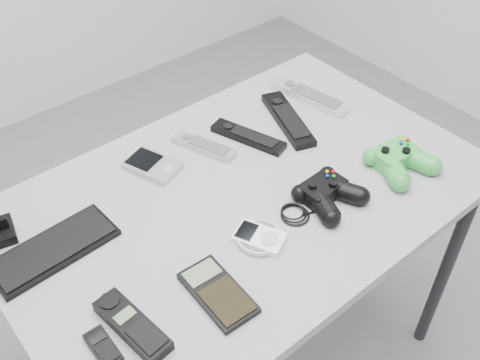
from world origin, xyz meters
TOP-DOWN VIEW (x-y plane):
  - desk at (0.01, 0.06)m, footprint 1.12×0.72m
  - pda_keyboard at (-0.41, 0.17)m, footprint 0.27×0.12m
  - pda at (-0.10, 0.26)m, footprint 0.12×0.15m
  - remote_silver_a at (0.04, 0.24)m, footprint 0.10×0.18m
  - remote_black_a at (0.15, 0.20)m, footprint 0.11×0.21m
  - remote_black_b at (0.28, 0.19)m, footprint 0.14×0.25m
  - remote_silver_b at (0.40, 0.23)m, footprint 0.09×0.24m
  - mobile_phone at (-0.44, -0.09)m, footprint 0.04×0.09m
  - cordless_handset at (-0.38, -0.09)m, footprint 0.07×0.18m
  - calculator at (-0.21, -0.13)m, footprint 0.09×0.17m
  - mp3_player at (-0.06, -0.08)m, footprint 0.13×0.14m
  - controller_black at (0.14, -0.08)m, footprint 0.25×0.16m
  - controller_green at (0.36, -0.11)m, footprint 0.17×0.18m

SIDE VIEW (x-z plane):
  - desk at x=0.01m, z-range 0.31..1.06m
  - mobile_phone at x=-0.44m, z-range 0.75..0.77m
  - pda_keyboard at x=-0.41m, z-range 0.75..0.77m
  - calculator at x=-0.21m, z-range 0.75..0.77m
  - remote_silver_a at x=0.04m, z-range 0.75..0.77m
  - mp3_player at x=-0.06m, z-range 0.75..0.77m
  - remote_black_a at x=0.15m, z-range 0.75..0.77m
  - pda at x=-0.10m, z-range 0.75..0.77m
  - remote_black_b at x=0.28m, z-range 0.75..0.78m
  - remote_silver_b at x=0.40m, z-range 0.75..0.78m
  - cordless_handset at x=-0.38m, z-range 0.75..0.78m
  - controller_black at x=0.14m, z-range 0.75..0.80m
  - controller_green at x=0.36m, z-range 0.75..0.80m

